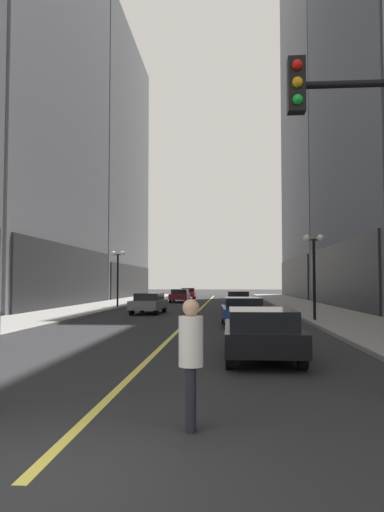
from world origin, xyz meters
The scene contains 16 objects.
ground_plane centered at (0.00, 35.00, 0.00)m, with size 200.00×200.00×0.00m, color #262628.
sidewalk_left centered at (-8.25, 35.00, 0.07)m, with size 4.50×78.00×0.15m, color gray.
sidewalk_right centered at (8.25, 35.00, 0.07)m, with size 4.50×78.00×0.15m, color gray.
lane_centre_stripe centered at (0.00, 35.00, 0.00)m, with size 0.16×70.00×0.01m, color #E5D64C.
building_left_mid centered at (-15.55, 34.50, 20.48)m, with size 10.30×24.00×41.17m.
building_left_far centered at (-15.58, 60.00, 17.43)m, with size 10.37×26.00×35.04m.
building_right_far centered at (18.23, 60.00, 38.41)m, with size 15.64×26.00×76.97m.
car_black centered at (2.96, 8.40, 0.72)m, with size 1.91×4.75×1.32m.
car_blue centered at (2.75, 18.39, 0.72)m, with size 2.02×4.56×1.32m.
car_grey centered at (-3.01, 26.99, 0.72)m, with size 1.94×4.41×1.32m.
car_silver centered at (2.94, 34.80, 0.72)m, with size 1.97×4.78×1.32m.
car_maroon centered at (-2.76, 45.16, 0.72)m, with size 1.78×4.67×1.32m.
car_red centered at (-2.70, 55.14, 0.72)m, with size 1.75×4.07×1.32m.
pedestrian_in_white_shirt centered at (1.57, 1.95, 1.05)m, with size 0.35×0.35×1.79m.
street_lamp_left_far centered at (-6.40, 32.99, 3.26)m, with size 1.06×0.36×4.43m.
street_lamp_right_mid centered at (6.40, 20.41, 3.26)m, with size 1.06×0.36×4.43m.
Camera 1 is at (2.08, -4.93, 2.02)m, focal length 34.96 mm.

